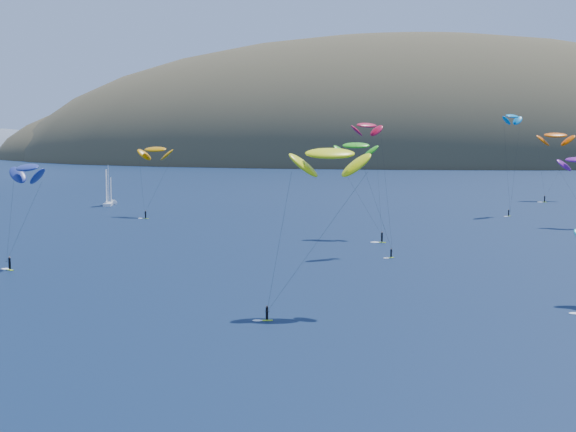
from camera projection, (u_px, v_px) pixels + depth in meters
The scene contains 9 objects.
island at pixel (428, 175), 597.24m from camera, with size 730.00×300.00×210.00m.
sailboat at pixel (108, 202), 238.36m from camera, with size 10.20×8.86×12.25m.
kitesurfer_1 at pixel (155, 149), 209.00m from camera, with size 10.02×11.12×19.99m.
kitesurfer_2 at pixel (330, 154), 98.84m from camera, with size 12.54×10.99×22.16m.
kitesurfer_3 at pixel (356, 146), 167.10m from camera, with size 10.96×10.98×21.61m.
kitesurfer_4 at pixel (512, 116), 210.29m from camera, with size 7.51×9.23×28.08m.
kitesurfer_9 at pixel (367, 126), 143.80m from camera, with size 8.71×8.64×25.02m.
kitesurfer_10 at pixel (27, 168), 133.12m from camera, with size 9.46×11.31×18.58m.
kitesurfer_11 at pixel (556, 135), 255.90m from camera, with size 11.69×13.09×23.89m.
Camera 1 is at (15.76, -43.38, 22.39)m, focal length 50.00 mm.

